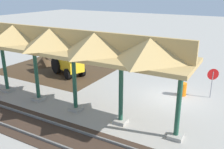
# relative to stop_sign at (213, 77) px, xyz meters

# --- Properties ---
(ground_plane) EXTENTS (120.00, 120.00, 0.00)m
(ground_plane) POSITION_rel_stop_sign_xyz_m (2.22, 1.30, -1.45)
(ground_plane) COLOR #9E998E
(dirt_work_zone) EXTENTS (9.66, 7.00, 0.01)m
(dirt_work_zone) POSITION_rel_stop_sign_xyz_m (13.27, 0.41, -1.45)
(dirt_work_zone) COLOR #42301E
(dirt_work_zone) RESTS_ON ground
(platform_canopy) EXTENTS (16.48, 3.20, 4.90)m
(platform_canopy) POSITION_rel_stop_sign_xyz_m (8.30, 6.00, 2.70)
(platform_canopy) COLOR #9E998E
(platform_canopy) RESTS_ON ground
(stop_sign) EXTENTS (0.67, 0.41, 2.03)m
(stop_sign) POSITION_rel_stop_sign_xyz_m (0.00, 0.00, 0.00)
(stop_sign) COLOR gray
(stop_sign) RESTS_ON ground
(backhoe) EXTENTS (5.31, 3.23, 2.82)m
(backhoe) POSITION_rel_stop_sign_xyz_m (11.58, 0.79, -0.19)
(backhoe) COLOR yellow
(backhoe) RESTS_ON ground
(dirt_mound) EXTENTS (3.73, 3.73, 2.06)m
(dirt_mound) POSITION_rel_stop_sign_xyz_m (15.10, -0.03, -1.45)
(dirt_mound) COLOR #42301E
(dirt_mound) RESTS_ON ground
(traffic_barrel) EXTENTS (0.56, 0.56, 0.90)m
(traffic_barrel) POSITION_rel_stop_sign_xyz_m (1.76, 0.57, -1.00)
(traffic_barrel) COLOR orange
(traffic_barrel) RESTS_ON ground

